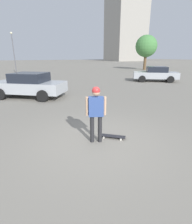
{
  "coord_description": "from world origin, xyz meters",
  "views": [
    {
      "loc": [
        -4.17,
        2.0,
        2.41
      ],
      "look_at": [
        0.0,
        0.0,
        0.92
      ],
      "focal_mm": 28.0,
      "sensor_mm": 36.0,
      "label": 1
    }
  ],
  "objects": [
    {
      "name": "tree_distant",
      "position": [
        21.46,
        -20.07,
        4.01
      ],
      "size": [
        3.73,
        3.73,
        5.9
      ],
      "color": "brown",
      "rests_on": "ground_plane"
    },
    {
      "name": "car_parked_far",
      "position": [
        9.01,
        -10.8,
        0.73
      ],
      "size": [
        3.86,
        4.42,
        1.42
      ],
      "rotation": [
        0.0,
        0.0,
        0.95
      ],
      "color": "#ADB2B7",
      "rests_on": "ground_plane"
    },
    {
      "name": "person",
      "position": [
        0.0,
        0.0,
        1.01
      ],
      "size": [
        0.34,
        0.54,
        1.63
      ],
      "rotation": [
        0.0,
        0.0,
        -1.95
      ],
      "color": "#262628",
      "rests_on": "ground_plane"
    },
    {
      "name": "ground_plane",
      "position": [
        0.0,
        0.0,
        0.0
      ],
      "size": [
        220.0,
        220.0,
        0.0
      ],
      "primitive_type": "plane",
      "color": "gray"
    },
    {
      "name": "car_parked_near",
      "position": [
        6.94,
        1.09,
        0.76
      ],
      "size": [
        3.96,
        4.46,
        1.47
      ],
      "rotation": [
        0.0,
        0.0,
        0.93
      ],
      "color": "#ADB2B7",
      "rests_on": "ground_plane"
    },
    {
      "name": "skateboard",
      "position": [
        -0.02,
        -0.56,
        0.06
      ],
      "size": [
        0.64,
        0.71,
        0.07
      ],
      "rotation": [
        0.0,
        0.0,
        0.88
      ],
      "color": "#232328",
      "rests_on": "ground_plane"
    },
    {
      "name": "building_block_distant",
      "position": [
        72.77,
        -50.8,
        21.19
      ],
      "size": [
        14.84,
        15.96,
        42.37
      ],
      "color": "#9E998E",
      "rests_on": "ground_plane"
    },
    {
      "name": "lamp_post",
      "position": [
        22.51,
        1.27,
        3.15
      ],
      "size": [
        0.28,
        0.28,
        5.34
      ],
      "color": "#59595E",
      "rests_on": "ground_plane"
    }
  ]
}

